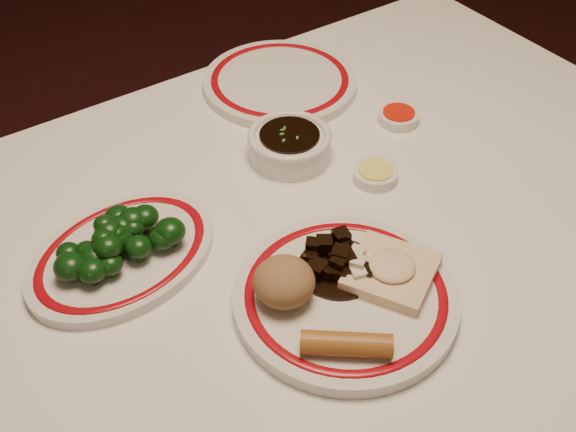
# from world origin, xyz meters

# --- Properties ---
(dining_table) EXTENTS (1.20, 0.90, 0.75)m
(dining_table) POSITION_xyz_m (0.00, 0.00, 0.66)
(dining_table) COLOR white
(dining_table) RESTS_ON ground
(main_plate) EXTENTS (0.28, 0.28, 0.02)m
(main_plate) POSITION_xyz_m (-0.06, -0.11, 0.76)
(main_plate) COLOR silver
(main_plate) RESTS_ON dining_table
(rice_mound) EXTENTS (0.07, 0.07, 0.05)m
(rice_mound) POSITION_xyz_m (-0.13, -0.07, 0.79)
(rice_mound) COLOR #956F46
(rice_mound) RESTS_ON main_plate
(spring_roll) EXTENTS (0.10, 0.08, 0.03)m
(spring_roll) POSITION_xyz_m (-0.11, -0.17, 0.78)
(spring_roll) COLOR #A26627
(spring_roll) RESTS_ON main_plate
(fried_wonton) EXTENTS (0.13, 0.13, 0.03)m
(fried_wonton) POSITION_xyz_m (-0.00, -0.12, 0.78)
(fried_wonton) COLOR beige
(fried_wonton) RESTS_ON main_plate
(stirfry_heap) EXTENTS (0.10, 0.10, 0.03)m
(stirfry_heap) POSITION_xyz_m (-0.05, -0.07, 0.78)
(stirfry_heap) COLOR black
(stirfry_heap) RESTS_ON main_plate
(broccoli_plate) EXTENTS (0.29, 0.27, 0.02)m
(broccoli_plate) POSITION_xyz_m (-0.25, 0.11, 0.76)
(broccoli_plate) COLOR silver
(broccoli_plate) RESTS_ON dining_table
(broccoli_pile) EXTENTS (0.16, 0.10, 0.05)m
(broccoli_pile) POSITION_xyz_m (-0.25, 0.11, 0.79)
(broccoli_pile) COLOR #23471C
(broccoli_pile) RESTS_ON broccoli_plate
(soy_bowl) EXTENTS (0.12, 0.12, 0.04)m
(soy_bowl) POSITION_xyz_m (0.04, 0.16, 0.77)
(soy_bowl) COLOR silver
(soy_bowl) RESTS_ON dining_table
(sweet_sour_dish) EXTENTS (0.06, 0.06, 0.02)m
(sweet_sour_dish) POSITION_xyz_m (0.23, 0.14, 0.76)
(sweet_sour_dish) COLOR silver
(sweet_sour_dish) RESTS_ON dining_table
(mustard_dish) EXTENTS (0.06, 0.06, 0.02)m
(mustard_dish) POSITION_xyz_m (0.11, 0.05, 0.76)
(mustard_dish) COLOR silver
(mustard_dish) RESTS_ON dining_table
(far_plate) EXTENTS (0.27, 0.27, 0.02)m
(far_plate) POSITION_xyz_m (0.14, 0.33, 0.76)
(far_plate) COLOR silver
(far_plate) RESTS_ON dining_table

